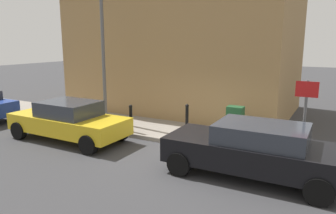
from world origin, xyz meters
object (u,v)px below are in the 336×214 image
at_px(bollard_near_cabinet, 187,117).
at_px(car_yellow, 69,120).
at_px(bollard_far_kerb, 131,117).
at_px(lamppost, 103,46).
at_px(car_black, 254,149).
at_px(utility_cabinet, 235,124).
at_px(street_sign, 305,108).

bearing_deg(bollard_near_cabinet, car_yellow, 127.91).
relative_size(bollard_far_kerb, lamppost, 0.18).
xyz_separation_m(car_black, bollard_far_kerb, (1.55, 4.97, -0.06)).
bearing_deg(utility_cabinet, car_black, -153.28).
bearing_deg(car_yellow, bollard_near_cabinet, -141.92).
height_order(car_yellow, utility_cabinet, car_yellow).
distance_m(car_yellow, utility_cabinet, 5.88).
bearing_deg(car_black, bollard_far_kerb, -17.95).
distance_m(bollard_near_cabinet, bollard_far_kerb, 2.11).
bearing_deg(lamppost, street_sign, -96.23).
bearing_deg(car_black, street_sign, -123.92).
height_order(utility_cabinet, street_sign, street_sign).
distance_m(car_black, lamppost, 7.73).
distance_m(utility_cabinet, street_sign, 2.71).
bearing_deg(street_sign, bollard_near_cabinet, 74.88).
bearing_deg(bollard_far_kerb, car_black, -107.28).
distance_m(car_yellow, street_sign, 7.81).
xyz_separation_m(bollard_near_cabinet, street_sign, (-1.13, -4.20, 0.96)).
bearing_deg(utility_cabinet, bollard_near_cabinet, 86.97).
bearing_deg(lamppost, car_black, -109.21).
bearing_deg(car_yellow, street_sign, -168.52).
bearing_deg(car_yellow, bollard_far_kerb, -136.56).
bearing_deg(lamppost, car_yellow, -172.86).
distance_m(bollard_far_kerb, street_sign, 6.06).
distance_m(car_black, bollard_near_cabinet, 4.16).
distance_m(car_yellow, bollard_far_kerb, 2.23).
xyz_separation_m(utility_cabinet, bollard_far_kerb, (-1.03, 3.68, 0.02)).
bearing_deg(utility_cabinet, street_sign, -114.17).
relative_size(car_black, bollard_near_cabinet, 4.31).
bearing_deg(bollard_far_kerb, utility_cabinet, -74.40).
relative_size(street_sign, lamppost, 0.40).
xyz_separation_m(car_yellow, lamppost, (2.38, 0.30, 2.57)).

